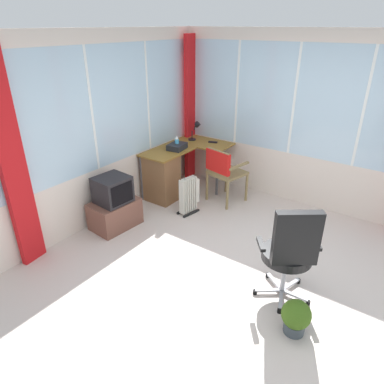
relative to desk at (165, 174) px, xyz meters
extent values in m
cube|color=beige|center=(-1.02, -2.02, -0.45)|extent=(5.23, 5.66, 0.06)
cube|color=silver|center=(-1.02, 0.34, -0.03)|extent=(4.23, 0.06, 0.77)
cube|color=silver|center=(-1.02, 0.34, 1.14)|extent=(4.15, 0.06, 1.57)
cube|color=silver|center=(-1.02, 0.34, 2.01)|extent=(4.23, 0.06, 0.18)
cube|color=white|center=(-2.08, 0.34, 1.14)|extent=(0.04, 0.07, 1.57)
cube|color=white|center=(-1.02, 0.34, 1.14)|extent=(0.04, 0.07, 1.57)
cube|color=white|center=(0.03, 0.34, 1.14)|extent=(0.04, 0.07, 1.57)
cube|color=silver|center=(1.12, -2.02, -0.03)|extent=(0.06, 4.66, 0.77)
cube|color=silver|center=(1.12, -2.02, 1.14)|extent=(0.06, 4.57, 1.57)
cube|color=silver|center=(1.12, -2.02, 2.01)|extent=(0.06, 4.66, 0.18)
cube|color=white|center=(1.12, -2.49, 1.14)|extent=(0.07, 0.04, 1.57)
cube|color=white|center=(1.12, -1.56, 1.14)|extent=(0.07, 0.04, 1.57)
cube|color=white|center=(1.12, -0.62, 1.14)|extent=(0.07, 0.04, 1.57)
cube|color=red|center=(-2.19, 0.26, 0.79)|extent=(0.30, 0.11, 2.42)
cube|color=red|center=(0.99, 0.21, 0.79)|extent=(0.30, 0.09, 2.42)
cube|color=olive|center=(0.38, 0.02, 0.33)|extent=(1.38, 0.54, 0.02)
cube|color=olive|center=(0.80, -0.46, 0.33)|extent=(0.54, 0.41, 0.02)
cube|color=brown|center=(-0.08, 0.02, -0.05)|extent=(0.40, 0.50, 0.73)
cylinder|color=#4C4C51|center=(0.57, -0.62, -0.05)|extent=(0.04, 0.04, 0.74)
cylinder|color=#4C4C51|center=(-0.27, 0.25, -0.05)|extent=(0.04, 0.04, 0.74)
cylinder|color=black|center=(0.79, 0.03, 0.35)|extent=(0.13, 0.13, 0.02)
cylinder|color=black|center=(0.79, 0.03, 0.43)|extent=(0.02, 0.02, 0.14)
cylinder|color=black|center=(0.84, 0.00, 0.58)|extent=(0.04, 0.07, 0.13)
cone|color=black|center=(0.89, -0.04, 0.60)|extent=(0.13, 0.12, 0.12)
cube|color=black|center=(0.87, -0.34, 0.36)|extent=(0.09, 0.16, 0.02)
cylinder|color=#47AFDF|center=(0.28, -0.04, 0.43)|extent=(0.06, 0.06, 0.16)
cone|color=white|center=(0.28, -0.04, 0.53)|extent=(0.06, 0.06, 0.06)
cube|color=black|center=(0.26, -0.06, 0.39)|extent=(0.33, 0.27, 0.09)
cylinder|color=olive|center=(0.66, -1.12, -0.19)|extent=(0.04, 0.04, 0.45)
cylinder|color=olive|center=(0.76, -0.69, -0.19)|extent=(0.04, 0.04, 0.45)
cylinder|color=olive|center=(0.23, -1.02, -0.19)|extent=(0.04, 0.04, 0.45)
cylinder|color=olive|center=(0.33, -0.59, -0.19)|extent=(0.04, 0.04, 0.45)
cube|color=olive|center=(0.49, -0.85, 0.06)|extent=(0.58, 0.58, 0.04)
cube|color=olive|center=(0.28, -0.80, 0.27)|extent=(0.13, 0.43, 0.39)
cube|color=red|center=(0.28, -0.80, 0.29)|extent=(0.16, 0.46, 0.33)
cube|color=olive|center=(0.44, -1.07, 0.24)|extent=(0.43, 0.14, 0.03)
cube|color=olive|center=(0.54, -0.64, 0.24)|extent=(0.43, 0.14, 0.03)
cube|color=#B7B7BF|center=(-1.12, -2.31, -0.37)|extent=(0.20, 0.25, 0.02)
cylinder|color=black|center=(-1.20, -2.20, -0.40)|extent=(0.05, 0.05, 0.05)
cube|color=#B7B7BF|center=(-1.17, -2.47, -0.37)|extent=(0.28, 0.12, 0.02)
cylinder|color=black|center=(-1.30, -2.51, -0.40)|extent=(0.05, 0.05, 0.05)
cube|color=#B7B7BF|center=(-1.03, -2.56, -0.37)|extent=(0.04, 0.28, 0.02)
cylinder|color=black|center=(-1.03, -2.70, -0.40)|extent=(0.05, 0.05, 0.05)
cube|color=#B7B7BF|center=(-0.90, -2.46, -0.37)|extent=(0.28, 0.12, 0.02)
cylinder|color=black|center=(-0.77, -2.50, -0.40)|extent=(0.05, 0.05, 0.05)
cube|color=#B7B7BF|center=(-0.95, -2.31, -0.37)|extent=(0.19, 0.25, 0.02)
cylinder|color=black|center=(-0.87, -2.19, -0.40)|extent=(0.05, 0.05, 0.05)
cylinder|color=#B7B7BF|center=(-1.04, -2.42, -0.16)|extent=(0.05, 0.05, 0.40)
cylinder|color=black|center=(-1.04, -2.42, 0.08)|extent=(0.50, 0.50, 0.09)
cube|color=black|center=(-1.19, -2.53, 0.39)|extent=(0.33, 0.39, 0.54)
cube|color=black|center=(-0.87, -2.64, 0.21)|extent=(0.21, 0.17, 0.04)
cube|color=black|center=(-1.20, -2.21, 0.21)|extent=(0.21, 0.17, 0.04)
cube|color=brown|center=(-1.09, 0.00, -0.23)|extent=(0.67, 0.49, 0.38)
cube|color=black|center=(-1.09, 0.00, 0.14)|extent=(0.45, 0.43, 0.36)
cube|color=black|center=(-1.10, -0.20, 0.14)|extent=(0.34, 0.03, 0.28)
cube|color=silver|center=(-0.32, -0.58, -0.12)|extent=(0.04, 0.10, 0.53)
cube|color=silver|center=(-0.28, -0.58, -0.12)|extent=(0.04, 0.10, 0.53)
cube|color=silver|center=(-0.24, -0.59, -0.12)|extent=(0.04, 0.10, 0.53)
cube|color=silver|center=(-0.20, -0.60, -0.12)|extent=(0.04, 0.10, 0.53)
cube|color=silver|center=(-0.16, -0.61, -0.12)|extent=(0.04, 0.10, 0.53)
cube|color=silver|center=(-0.12, -0.61, -0.12)|extent=(0.04, 0.10, 0.53)
cube|color=silver|center=(-0.07, -0.62, -0.12)|extent=(0.04, 0.10, 0.53)
cube|color=black|center=(-0.21, -0.67, -0.40)|extent=(0.31, 0.09, 0.03)
cube|color=black|center=(-0.19, -0.53, -0.40)|extent=(0.31, 0.09, 0.03)
cube|color=silver|center=(-0.04, -0.63, -0.10)|extent=(0.07, 0.10, 0.37)
cylinder|color=#3D454C|center=(-1.45, -2.71, -0.36)|extent=(0.19, 0.19, 0.11)
sphere|color=#3C5E1A|center=(-1.45, -2.71, -0.21)|extent=(0.27, 0.27, 0.27)
camera|label=1|loc=(-3.89, -3.30, 2.15)|focal=32.59mm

